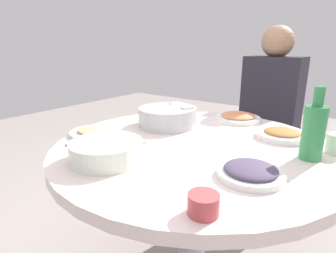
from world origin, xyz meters
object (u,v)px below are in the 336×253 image
dish_shrimp (238,117)px  rice_bowl (168,116)px  soup_bowl (107,151)px  tea_cup_far (203,204)px  dish_noodles (95,131)px  stool_for_diner_left (263,177)px  dish_eggplant (251,172)px  green_bottle (314,131)px  tea_cup_near (336,144)px  diner_left (272,99)px  dish_tofu_braise (282,134)px  round_dining_table (193,168)px

dish_shrimp → rice_bowl: bearing=141.2°
soup_bowl → tea_cup_far: (-0.08, -0.42, -0.01)m
rice_bowl → soup_bowl: 0.47m
dish_noodles → stool_for_diner_left: 1.24m
dish_eggplant → stool_for_diner_left: size_ratio=0.43×
green_bottle → tea_cup_near: green_bottle is taller
rice_bowl → dish_eggplant: size_ratio=1.42×
green_bottle → diner_left: diner_left is taller
dish_eggplant → tea_cup_far: 0.25m
dish_tofu_braise → stool_for_diner_left: dish_tofu_braise is taller
tea_cup_far → dish_shrimp: bearing=17.7°
dish_noodles → stool_for_diner_left: dish_noodles is taller
dish_tofu_braise → green_bottle: 0.24m
round_dining_table → dish_noodles: bearing=111.3°
rice_bowl → tea_cup_near: bearing=-84.3°
dish_tofu_braise → dish_shrimp: size_ratio=0.92×
dish_eggplant → diner_left: 1.06m
dish_noodles → dish_eggplant: bearing=-89.3°
round_dining_table → diner_left: bearing=-2.6°
dish_shrimp → diner_left: size_ratio=0.30×
dish_noodles → tea_cup_far: bearing=-109.3°
diner_left → dish_noodles: bearing=156.3°
dish_shrimp → tea_cup_far: 0.88m
dish_eggplant → round_dining_table: bearing=62.0°
rice_bowl → tea_cup_far: (-0.54, -0.51, -0.02)m
round_dining_table → dish_shrimp: (0.44, -0.00, 0.13)m
rice_bowl → soup_bowl: size_ratio=1.15×
tea_cup_near → stool_for_diner_left: bearing=32.8°
dish_tofu_braise → tea_cup_near: bearing=-108.6°
dish_shrimp → diner_left: diner_left is taller
dish_eggplant → green_bottle: (0.26, -0.11, 0.08)m
soup_bowl → green_bottle: green_bottle is taller
dish_tofu_braise → stool_for_diner_left: bearing=20.7°
soup_bowl → green_bottle: bearing=-52.1°
dish_shrimp → tea_cup_far: size_ratio=3.04×
soup_bowl → dish_noodles: size_ratio=1.13×
diner_left → dish_tofu_braise: bearing=-159.3°
round_dining_table → diner_left: diner_left is taller
soup_bowl → dish_eggplant: size_ratio=1.23×
round_dining_table → tea_cup_far: size_ratio=14.91×
dish_noodles → tea_cup_far: (-0.24, -0.69, 0.01)m
rice_bowl → dish_shrimp: bearing=-38.8°
soup_bowl → green_bottle: 0.71m
stool_for_diner_left → dish_noodles: bearing=156.3°
round_dining_table → dish_tofu_braise: dish_tofu_braise is taller
rice_bowl → diner_left: diner_left is taller
rice_bowl → dish_tofu_braise: bearing=-74.6°
dish_noodles → tea_cup_far: tea_cup_far is taller
tea_cup_near → diner_left: diner_left is taller
tea_cup_near → diner_left: size_ratio=0.10×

